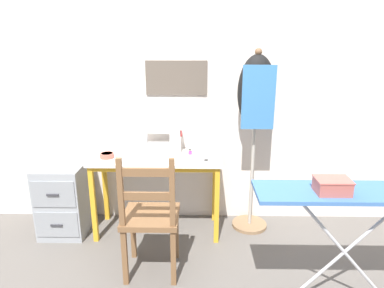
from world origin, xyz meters
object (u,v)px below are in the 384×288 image
(dress_form, at_px, (256,102))
(ironing_board, at_px, (352,198))
(scissors, at_px, (208,159))
(fabric_bowl, at_px, (107,155))
(sewing_machine, at_px, (164,139))
(thread_spool_near_machine, at_px, (185,153))
(wooden_chair, at_px, (150,218))
(filing_cabinet, at_px, (65,198))
(storage_box, at_px, (332,186))
(thread_spool_mid_table, at_px, (190,152))

(dress_form, height_order, ironing_board, dress_form)
(scissors, bearing_deg, fabric_bowl, 177.96)
(sewing_machine, distance_m, thread_spool_near_machine, 0.23)
(wooden_chair, xyz_separation_m, filing_cabinet, (-0.85, 0.60, -0.13))
(thread_spool_near_machine, distance_m, wooden_chair, 0.75)
(dress_form, height_order, storage_box, dress_form)
(filing_cabinet, xyz_separation_m, dress_form, (1.67, 0.09, 0.85))
(storage_box, bearing_deg, sewing_machine, 134.97)
(ironing_board, bearing_deg, storage_box, -166.17)
(wooden_chair, height_order, storage_box, wooden_chair)
(fabric_bowl, bearing_deg, sewing_machine, 20.39)
(dress_form, bearing_deg, sewing_machine, 176.19)
(wooden_chair, relative_size, storage_box, 4.79)
(thread_spool_near_machine, distance_m, filing_cabinet, 1.15)
(wooden_chair, xyz_separation_m, dress_form, (0.82, 0.68, 0.72))
(scissors, distance_m, storage_box, 1.13)
(sewing_machine, bearing_deg, fabric_bowl, -159.61)
(thread_spool_near_machine, relative_size, thread_spool_mid_table, 0.80)
(wooden_chair, relative_size, ironing_board, 0.82)
(fabric_bowl, bearing_deg, thread_spool_mid_table, 8.24)
(sewing_machine, height_order, fabric_bowl, sewing_machine)
(scissors, relative_size, thread_spool_near_machine, 3.13)
(fabric_bowl, bearing_deg, thread_spool_near_machine, 8.27)
(ironing_board, bearing_deg, wooden_chair, 166.17)
(ironing_board, bearing_deg, fabric_bowl, 152.77)
(fabric_bowl, bearing_deg, ironing_board, -27.23)
(fabric_bowl, relative_size, wooden_chair, 0.12)
(sewing_machine, distance_m, filing_cabinet, 1.04)
(wooden_chair, distance_m, filing_cabinet, 1.05)
(storage_box, bearing_deg, wooden_chair, 162.82)
(thread_spool_near_machine, relative_size, filing_cabinet, 0.06)
(ironing_board, bearing_deg, dress_form, 113.59)
(ironing_board, bearing_deg, scissors, 134.85)
(scissors, bearing_deg, wooden_chair, -128.40)
(filing_cabinet, relative_size, dress_form, 0.39)
(thread_spool_near_machine, bearing_deg, thread_spool_mid_table, 7.83)
(thread_spool_near_machine, bearing_deg, dress_form, 2.52)
(filing_cabinet, xyz_separation_m, storage_box, (1.97, -0.94, 0.54))
(ironing_board, relative_size, storage_box, 5.85)
(sewing_machine, bearing_deg, storage_box, -45.03)
(storage_box, bearing_deg, fabric_bowl, 149.70)
(thread_spool_mid_table, relative_size, wooden_chair, 0.05)
(thread_spool_near_machine, height_order, ironing_board, ironing_board)
(filing_cabinet, bearing_deg, wooden_chair, -35.04)
(scissors, bearing_deg, ironing_board, -45.15)
(scissors, height_order, filing_cabinet, scissors)
(sewing_machine, relative_size, wooden_chair, 0.37)
(scissors, height_order, thread_spool_near_machine, thread_spool_near_machine)
(fabric_bowl, height_order, dress_form, dress_form)
(scissors, relative_size, dress_form, 0.07)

